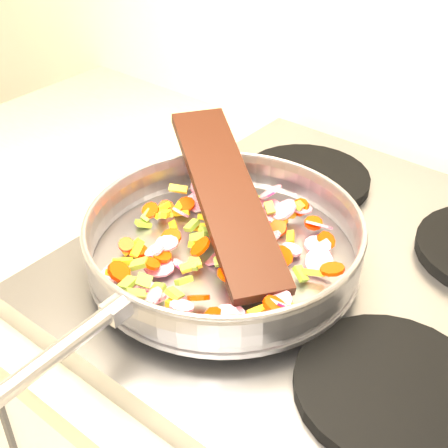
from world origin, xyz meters
The scene contains 7 objects.
cooktop centered at (-0.70, 1.67, 0.92)m, with size 0.60×0.60×0.04m, color #939399.
grate_fl centered at (-0.84, 1.52, 0.95)m, with size 0.19×0.19×0.02m, color black.
grate_fr centered at (-0.56, 1.52, 0.95)m, with size 0.19×0.19×0.02m, color black.
grate_bl centered at (-0.84, 1.81, 0.95)m, with size 0.19×0.19×0.02m, color black.
saute_pan centered at (-0.81, 1.57, 0.99)m, with size 0.37×0.54×0.06m.
vegetable_heap centered at (-0.81, 1.57, 0.98)m, with size 0.28×0.29×0.05m.
wooden_spatula centered at (-0.84, 1.61, 1.02)m, with size 0.31×0.07×0.01m, color black.
Camera 1 is at (-0.43, 1.11, 1.43)m, focal length 50.00 mm.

